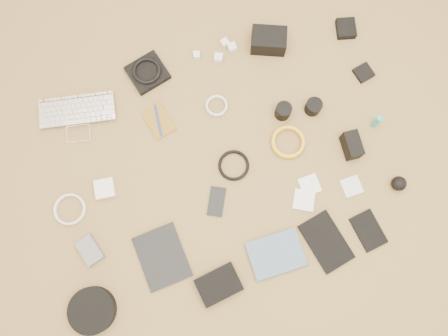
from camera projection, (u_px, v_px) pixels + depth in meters
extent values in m
cube|color=olive|center=(223.00, 171.00, 1.76)|extent=(4.00, 4.00, 0.04)
imported|color=silver|center=(78.00, 121.00, 1.77)|extent=(0.33, 0.25, 0.02)
cube|color=black|center=(148.00, 73.00, 1.81)|extent=(0.18, 0.18, 0.03)
torus|color=black|center=(147.00, 71.00, 1.79)|extent=(0.12, 0.12, 0.01)
cube|color=silver|center=(197.00, 55.00, 1.83)|extent=(0.03, 0.03, 0.03)
cube|color=silver|center=(225.00, 43.00, 1.84)|extent=(0.04, 0.04, 0.03)
cube|color=silver|center=(232.00, 47.00, 1.83)|extent=(0.04, 0.04, 0.03)
cube|color=silver|center=(218.00, 58.00, 1.82)|extent=(0.04, 0.04, 0.03)
cube|color=black|center=(269.00, 41.00, 1.81)|extent=(0.17, 0.14, 0.08)
cube|color=black|center=(346.00, 28.00, 1.85)|extent=(0.09, 0.10, 0.03)
cube|color=brown|center=(158.00, 121.00, 1.78)|extent=(0.13, 0.16, 0.01)
cylinder|color=#1531AB|center=(158.00, 120.00, 1.77)|extent=(0.01, 0.14, 0.01)
torus|color=silver|center=(217.00, 106.00, 1.79)|extent=(0.10, 0.10, 0.01)
cylinder|color=black|center=(283.00, 111.00, 1.75)|extent=(0.08, 0.08, 0.07)
cylinder|color=black|center=(313.00, 107.00, 1.76)|extent=(0.07, 0.07, 0.06)
cube|color=black|center=(364.00, 73.00, 1.81)|extent=(0.09, 0.09, 0.02)
cube|color=silver|center=(105.00, 189.00, 1.71)|extent=(0.08, 0.08, 0.03)
torus|color=silver|center=(70.00, 209.00, 1.70)|extent=(0.15, 0.15, 0.01)
torus|color=black|center=(234.00, 166.00, 1.74)|extent=(0.14, 0.14, 0.01)
torus|color=gold|center=(288.00, 143.00, 1.75)|extent=(0.15, 0.15, 0.02)
cube|color=black|center=(352.00, 145.00, 1.72)|extent=(0.06, 0.10, 0.08)
cylinder|color=#19A3A8|center=(377.00, 121.00, 1.74)|extent=(0.03, 0.03, 0.08)
cube|color=slate|center=(90.00, 250.00, 1.66)|extent=(0.10, 0.12, 0.03)
cube|color=black|center=(162.00, 257.00, 1.66)|extent=(0.20, 0.24, 0.01)
cube|color=black|center=(217.00, 202.00, 1.71)|extent=(0.10, 0.13, 0.01)
cube|color=silver|center=(304.00, 200.00, 1.71)|extent=(0.11, 0.11, 0.01)
cube|color=silver|center=(310.00, 185.00, 1.72)|extent=(0.08, 0.08, 0.01)
cube|color=silver|center=(352.00, 186.00, 1.72)|extent=(0.08, 0.08, 0.01)
sphere|color=black|center=(399.00, 184.00, 1.70)|extent=(0.07, 0.07, 0.06)
cylinder|color=black|center=(92.00, 310.00, 1.61)|extent=(0.21, 0.21, 0.05)
cube|color=black|center=(219.00, 285.00, 1.63)|extent=(0.18, 0.14, 0.04)
imported|color=#475E79|center=(283.00, 274.00, 1.65)|extent=(0.21, 0.16, 0.02)
cube|color=black|center=(326.00, 242.00, 1.67)|extent=(0.18, 0.24, 0.01)
cube|color=black|center=(368.00, 230.00, 1.68)|extent=(0.12, 0.16, 0.01)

